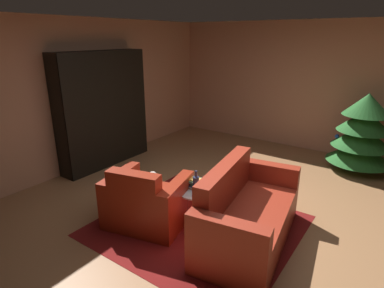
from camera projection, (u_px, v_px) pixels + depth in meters
ground_plane at (225, 218)px, 4.15m from camera, size 8.04×8.04×0.00m
wall_back at (311, 87)px, 6.35m from camera, size 6.03×0.06×2.56m
wall_left at (73, 97)px, 5.36m from camera, size 0.06×6.82×2.56m
area_rug at (198, 225)px, 3.98m from camera, size 2.31×2.14×0.01m
bookshelf_unit at (109, 110)px, 5.72m from camera, size 0.36×1.77×2.03m
armchair_red at (147, 202)px, 3.95m from camera, size 1.10×0.98×0.81m
couch_red at (246, 216)px, 3.63m from camera, size 1.04×1.77×0.90m
coffee_table at (199, 192)px, 4.00m from camera, size 0.62×0.62×0.45m
book_stack_on_table at (197, 184)px, 3.95m from camera, size 0.22×0.18×0.12m
bottle_on_table at (196, 185)px, 3.78m from camera, size 0.08×0.08×0.31m
decorated_tree at (363, 133)px, 5.43m from camera, size 1.07×1.07×1.36m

